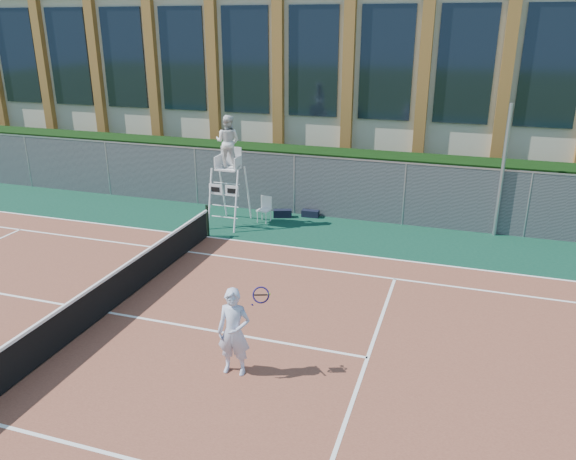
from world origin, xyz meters
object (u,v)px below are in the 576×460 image
(umpire_chair, at_px, (228,145))
(tennis_player, at_px, (234,332))
(steel_pole, at_px, (502,172))
(plastic_chair, at_px, (265,207))

(umpire_chair, height_order, tennis_player, umpire_chair)
(steel_pole, distance_m, umpire_chair, 9.06)
(umpire_chair, distance_m, plastic_chair, 2.59)
(steel_pole, relative_size, tennis_player, 2.37)
(steel_pole, xyz_separation_m, plastic_chair, (-7.79, -1.08, -1.64))
(umpire_chair, xyz_separation_m, tennis_player, (3.76, -8.38, -1.87))
(umpire_chair, xyz_separation_m, plastic_chair, (1.10, 0.57, -2.28))
(plastic_chair, xyz_separation_m, tennis_player, (2.66, -8.95, 0.41))
(umpire_chair, bearing_deg, plastic_chair, 27.34)
(plastic_chair, height_order, tennis_player, tennis_player)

